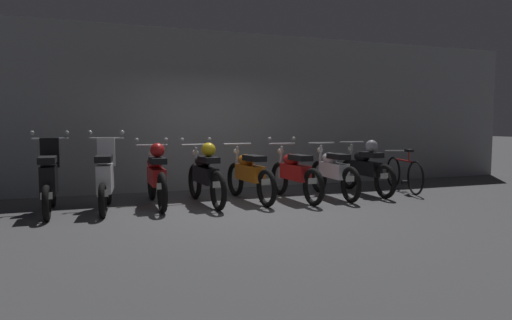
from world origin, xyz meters
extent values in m
plane|color=#4C4C4F|center=(0.00, 0.00, 0.00)|extent=(80.00, 80.00, 0.00)
cube|color=gray|center=(0.00, 2.56, 1.68)|extent=(16.00, 0.30, 3.35)
torus|color=black|center=(-2.90, 1.28, 0.27)|extent=(0.10, 0.53, 0.53)
torus|color=black|center=(-2.88, 0.13, 0.27)|extent=(0.10, 0.53, 0.53)
cube|color=black|center=(-2.89, 0.70, 0.54)|extent=(0.23, 0.74, 0.44)
cube|color=black|center=(-2.90, 1.05, 0.94)|extent=(0.28, 0.12, 0.48)
cube|color=black|center=(-2.89, 0.54, 0.85)|extent=(0.25, 0.52, 0.10)
cylinder|color=#B7BABF|center=(-2.90, 1.19, 1.16)|extent=(0.56, 0.04, 0.04)
sphere|color=#B7BABF|center=(-3.16, 1.18, 1.26)|extent=(0.07, 0.07, 0.07)
sphere|color=#B7BABF|center=(-2.64, 1.19, 1.26)|extent=(0.07, 0.07, 0.07)
cylinder|color=#B7BABF|center=(-2.90, 1.23, 0.69)|extent=(0.06, 0.15, 0.85)
sphere|color=silver|center=(-2.90, 1.23, 1.01)|extent=(0.12, 0.12, 0.12)
cube|color=white|center=(-2.88, 0.15, 0.36)|extent=(0.16, 0.01, 0.10)
torus|color=black|center=(-2.01, 1.24, 0.27)|extent=(0.14, 0.54, 0.53)
torus|color=black|center=(-2.12, 0.10, 0.27)|extent=(0.14, 0.54, 0.53)
cube|color=silver|center=(-2.07, 0.67, 0.54)|extent=(0.29, 0.75, 0.44)
cube|color=silver|center=(-2.03, 1.01, 0.94)|extent=(0.29, 0.15, 0.48)
cube|color=black|center=(-2.08, 0.51, 0.85)|extent=(0.29, 0.54, 0.10)
cylinder|color=#B7BABF|center=(-2.02, 1.15, 1.16)|extent=(0.56, 0.09, 0.04)
sphere|color=#B7BABF|center=(-2.28, 1.17, 1.26)|extent=(0.07, 0.07, 0.07)
sphere|color=#B7BABF|center=(-1.76, 1.12, 1.26)|extent=(0.07, 0.07, 0.07)
cylinder|color=#B7BABF|center=(-2.02, 1.19, 0.69)|extent=(0.07, 0.15, 0.85)
sphere|color=silver|center=(-2.02, 1.19, 1.01)|extent=(0.12, 0.12, 0.12)
cube|color=white|center=(-2.12, 0.12, 0.36)|extent=(0.16, 0.03, 0.10)
torus|color=black|center=(-1.25, 1.46, 0.33)|extent=(0.10, 0.65, 0.65)
torus|color=black|center=(-1.23, 0.16, 0.33)|extent=(0.10, 0.65, 0.65)
cube|color=red|center=(-1.24, 0.81, 0.52)|extent=(0.23, 0.83, 0.28)
ellipsoid|color=red|center=(-1.24, 0.96, 0.73)|extent=(0.26, 0.44, 0.22)
cube|color=black|center=(-1.24, 0.63, 0.80)|extent=(0.24, 0.52, 0.10)
cylinder|color=#B7BABF|center=(-1.24, 1.35, 1.02)|extent=(0.56, 0.04, 0.04)
sphere|color=#B7BABF|center=(-1.50, 1.35, 1.12)|extent=(0.07, 0.07, 0.07)
sphere|color=#B7BABF|center=(-0.98, 1.36, 1.12)|extent=(0.07, 0.07, 0.07)
cylinder|color=#B7BABF|center=(-1.24, 1.41, 0.65)|extent=(0.06, 0.16, 0.65)
sphere|color=silver|center=(-1.24, 1.41, 0.87)|extent=(0.12, 0.12, 0.12)
cube|color=white|center=(-1.23, 0.18, 0.43)|extent=(0.16, 0.01, 0.10)
sphere|color=red|center=(-1.24, 0.63, 0.97)|extent=(0.24, 0.24, 0.24)
torus|color=black|center=(-0.47, 1.34, 0.33)|extent=(0.14, 0.66, 0.65)
torus|color=black|center=(-0.36, 0.05, 0.33)|extent=(0.14, 0.66, 0.65)
cube|color=black|center=(-0.41, 0.69, 0.52)|extent=(0.29, 0.85, 0.28)
ellipsoid|color=black|center=(-0.43, 0.85, 0.73)|extent=(0.29, 0.46, 0.22)
cube|color=black|center=(-0.40, 0.51, 0.80)|extent=(0.28, 0.54, 0.10)
cylinder|color=#B7BABF|center=(-0.46, 1.24, 1.02)|extent=(0.56, 0.08, 0.04)
sphere|color=#B7BABF|center=(-0.72, 1.22, 1.12)|extent=(0.07, 0.07, 0.07)
sphere|color=#B7BABF|center=(-0.20, 1.26, 1.12)|extent=(0.07, 0.07, 0.07)
cylinder|color=#B7BABF|center=(-0.46, 1.29, 0.65)|extent=(0.07, 0.16, 0.65)
sphere|color=silver|center=(-0.46, 1.29, 0.87)|extent=(0.12, 0.12, 0.12)
cube|color=white|center=(-0.36, 0.07, 0.43)|extent=(0.16, 0.02, 0.10)
sphere|color=gold|center=(-0.40, 0.51, 0.97)|extent=(0.24, 0.24, 0.24)
torus|color=black|center=(0.34, 1.37, 0.33)|extent=(0.17, 0.66, 0.65)
torus|color=black|center=(0.49, 0.08, 0.33)|extent=(0.17, 0.66, 0.65)
cube|color=orange|center=(0.41, 0.73, 0.52)|extent=(0.32, 0.85, 0.28)
ellipsoid|color=orange|center=(0.39, 0.88, 0.73)|extent=(0.31, 0.47, 0.22)
cube|color=black|center=(0.43, 0.55, 0.80)|extent=(0.30, 0.54, 0.10)
cylinder|color=#B7BABF|center=(0.35, 1.27, 1.02)|extent=(0.56, 0.10, 0.04)
cylinder|color=#B7BABF|center=(0.34, 1.32, 0.65)|extent=(0.07, 0.16, 0.65)
sphere|color=silver|center=(0.34, 1.32, 0.87)|extent=(0.12, 0.12, 0.12)
cube|color=white|center=(0.49, 0.11, 0.43)|extent=(0.16, 0.03, 0.10)
torus|color=black|center=(1.20, 1.21, 0.33)|extent=(0.13, 0.65, 0.65)
torus|color=black|center=(1.28, -0.08, 0.33)|extent=(0.13, 0.65, 0.65)
cube|color=red|center=(1.24, 0.57, 0.52)|extent=(0.27, 0.84, 0.28)
ellipsoid|color=red|center=(1.23, 0.72, 0.73)|extent=(0.29, 0.46, 0.22)
cube|color=black|center=(1.25, 0.38, 0.80)|extent=(0.27, 0.53, 0.10)
cylinder|color=#B7BABF|center=(1.20, 1.11, 1.02)|extent=(0.56, 0.07, 0.04)
sphere|color=#B7BABF|center=(0.94, 1.09, 1.12)|extent=(0.07, 0.07, 0.07)
sphere|color=#B7BABF|center=(1.46, 1.13, 1.12)|extent=(0.07, 0.07, 0.07)
cylinder|color=#B7BABF|center=(1.20, 1.16, 0.65)|extent=(0.07, 0.16, 0.65)
sphere|color=silver|center=(1.20, 1.16, 0.87)|extent=(0.12, 0.12, 0.12)
cube|color=white|center=(1.28, -0.06, 0.43)|extent=(0.16, 0.02, 0.10)
torus|color=black|center=(2.09, 1.26, 0.33)|extent=(0.11, 0.65, 0.65)
torus|color=black|center=(2.04, -0.04, 0.33)|extent=(0.11, 0.65, 0.65)
cube|color=silver|center=(2.07, 0.61, 0.52)|extent=(0.25, 0.84, 0.28)
ellipsoid|color=silver|center=(2.07, 0.77, 0.73)|extent=(0.27, 0.45, 0.22)
cube|color=black|center=(2.06, 0.43, 0.80)|extent=(0.26, 0.53, 0.10)
cylinder|color=#B7BABF|center=(2.08, 1.16, 1.02)|extent=(0.56, 0.06, 0.04)
cylinder|color=#B7BABF|center=(2.09, 1.21, 0.65)|extent=(0.06, 0.16, 0.65)
sphere|color=silver|center=(2.09, 1.21, 0.87)|extent=(0.12, 0.12, 0.12)
cube|color=white|center=(2.04, -0.01, 0.43)|extent=(0.16, 0.02, 0.10)
torus|color=black|center=(2.90, 1.42, 0.33)|extent=(0.10, 0.65, 0.65)
torus|color=black|center=(2.88, 0.12, 0.33)|extent=(0.10, 0.65, 0.65)
cube|color=black|center=(2.89, 0.77, 0.52)|extent=(0.23, 0.83, 0.28)
ellipsoid|color=black|center=(2.89, 0.93, 0.73)|extent=(0.27, 0.44, 0.22)
cube|color=black|center=(2.89, 0.59, 0.80)|extent=(0.25, 0.52, 0.10)
cylinder|color=#B7BABF|center=(2.90, 1.32, 1.02)|extent=(0.56, 0.04, 0.04)
cylinder|color=#B7BABF|center=(2.90, 1.37, 0.65)|extent=(0.06, 0.16, 0.65)
sphere|color=silver|center=(2.90, 1.37, 0.87)|extent=(0.12, 0.12, 0.12)
cube|color=white|center=(2.88, 0.15, 0.43)|extent=(0.16, 0.01, 0.10)
sphere|color=#9EA0A8|center=(2.89, 0.59, 0.97)|extent=(0.24, 0.24, 0.24)
torus|color=black|center=(3.95, 1.30, 0.34)|extent=(0.20, 0.67, 0.68)
torus|color=black|center=(3.70, 0.27, 0.34)|extent=(0.20, 0.67, 0.68)
cylinder|color=#B21E1E|center=(3.82, 0.78, 0.64)|extent=(0.19, 0.67, 0.04)
cylinder|color=#B21E1E|center=(3.77, 0.58, 0.74)|extent=(0.03, 0.03, 0.22)
cube|color=black|center=(3.77, 0.58, 0.86)|extent=(0.15, 0.24, 0.05)
cylinder|color=#B7BABF|center=(3.92, 1.17, 0.82)|extent=(0.49, 0.14, 0.03)
cylinder|color=black|center=(3.81, 0.73, 0.19)|extent=(0.14, 0.13, 0.10)
camera|label=1|loc=(-2.19, -6.84, 1.40)|focal=31.28mm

